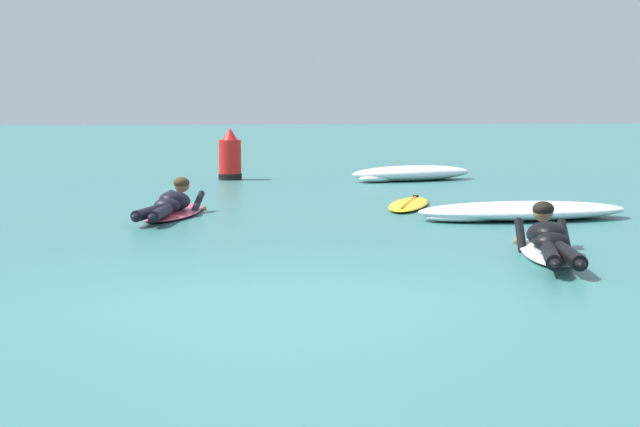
{
  "coord_description": "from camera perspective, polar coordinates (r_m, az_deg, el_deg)",
  "views": [
    {
      "loc": [
        -0.82,
        -7.12,
        1.47
      ],
      "look_at": [
        1.0,
        4.31,
        0.21
      ],
      "focal_mm": 55.87,
      "sensor_mm": 36.0,
      "label": 1
    }
  ],
  "objects": [
    {
      "name": "ground_plane",
      "position": [
        17.21,
        -6.29,
        1.28
      ],
      "size": [
        120.0,
        120.0,
        0.0
      ],
      "primitive_type": "plane",
      "color": "#387A75"
    },
    {
      "name": "surfer_near",
      "position": [
        9.91,
        12.98,
        -1.61
      ],
      "size": [
        1.04,
        2.5,
        0.55
      ],
      "color": "white",
      "rests_on": "ground"
    },
    {
      "name": "surfer_far",
      "position": [
        13.28,
        -8.49,
        0.4
      ],
      "size": [
        1.1,
        2.46,
        0.54
      ],
      "color": "#E54C66",
      "rests_on": "ground"
    },
    {
      "name": "drifting_surfboard",
      "position": [
        14.56,
        5.12,
        0.54
      ],
      "size": [
        1.27,
        2.24,
        0.16
      ],
      "color": "yellow",
      "rests_on": "ground"
    },
    {
      "name": "whitewater_mid_left",
      "position": [
        19.57,
        5.27,
        2.29
      ],
      "size": [
        2.71,
        1.55,
        0.3
      ],
      "color": "white",
      "rests_on": "ground"
    },
    {
      "name": "whitewater_mid_right",
      "position": [
        13.11,
        11.54,
        0.13
      ],
      "size": [
        2.8,
        1.09,
        0.23
      ],
      "color": "white",
      "rests_on": "ground"
    },
    {
      "name": "channel_marker_buoy",
      "position": [
        19.8,
        -5.18,
        3.13
      ],
      "size": [
        0.46,
        0.46,
        1.03
      ],
      "color": "red",
      "rests_on": "ground"
    }
  ]
}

